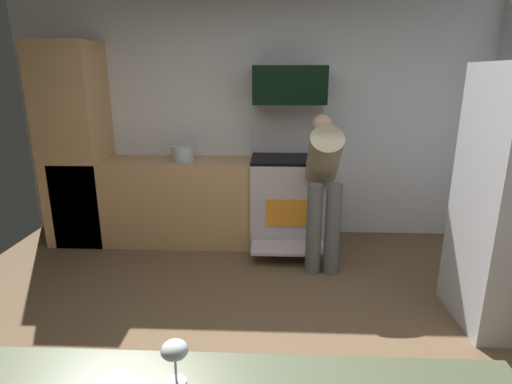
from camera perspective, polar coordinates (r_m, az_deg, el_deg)
The scene contains 9 objects.
ground_plane at distance 2.89m, azimuth -2.08°, elevation -22.41°, with size 5.20×4.80×0.02m, color brown.
wall_back at distance 4.62m, azimuth 0.02°, elevation 10.06°, with size 5.20×0.12×2.60m, color silver.
lower_cabinet_run at distance 4.57m, azimuth -11.52°, elevation -1.24°, with size 2.40×0.60×0.90m, color tan.
cabinet_column at distance 4.78m, azimuth -23.73°, elevation 5.88°, with size 0.60×0.60×2.10m, color tan.
oven_range at distance 4.41m, azimuth 4.36°, elevation -0.81°, with size 0.76×0.97×1.49m.
microwave at distance 4.31m, azimuth 4.66°, elevation 14.61°, with size 0.74×0.38×0.38m, color black.
person_cook at distance 3.80m, azimuth 9.35°, elevation 1.61°, with size 0.31×0.65×1.42m.
wine_glass_mid at distance 1.30m, azimuth -11.25°, elevation -20.98°, with size 0.08×0.08×0.14m.
stock_pot at distance 4.41m, azimuth -10.10°, elevation 5.33°, with size 0.24×0.24×0.16m, color #ADB7C1.
Camera 1 is at (0.19, -2.25, 1.79)m, focal length 28.79 mm.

